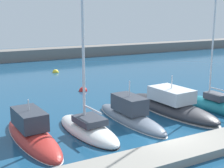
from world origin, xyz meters
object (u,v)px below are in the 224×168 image
motorboat_slate_third (130,115)px  sailboat_teal_fifth (215,105)px  motorboat_red_nearest (32,134)px  motorboat_charcoal_fourth (171,105)px  sailboat_white_second (88,128)px  mooring_buoy_red (83,91)px  mooring_buoy_yellow (56,72)px

motorboat_slate_third → sailboat_teal_fifth: size_ratio=0.55×
motorboat_red_nearest → motorboat_charcoal_fourth: 11.36m
sailboat_white_second → sailboat_teal_fifth: (11.20, -0.31, 0.15)m
sailboat_white_second → mooring_buoy_red: 11.69m
motorboat_slate_third → mooring_buoy_yellow: motorboat_slate_third is taller
motorboat_red_nearest → sailboat_white_second: (3.55, -0.58, -0.08)m
motorboat_slate_third → sailboat_white_second: bearing=99.0°
motorboat_slate_third → motorboat_charcoal_fourth: 4.12m
sailboat_teal_fifth → mooring_buoy_red: 13.08m
sailboat_white_second → motorboat_charcoal_fourth: 7.88m
motorboat_red_nearest → sailboat_teal_fifth: size_ratio=0.56×
sailboat_teal_fifth → mooring_buoy_yellow: 23.33m
motorboat_red_nearest → mooring_buoy_red: motorboat_red_nearest is taller
motorboat_charcoal_fourth → sailboat_teal_fifth: size_ratio=0.66×
motorboat_slate_third → motorboat_charcoal_fourth: motorboat_slate_third is taller
motorboat_red_nearest → motorboat_slate_third: (7.25, 0.14, 0.07)m
motorboat_red_nearest → motorboat_slate_third: motorboat_slate_third is taller
motorboat_slate_third → mooring_buoy_yellow: bearing=-6.2°
sailboat_white_second → mooring_buoy_red: bearing=-27.0°
sailboat_teal_fifth → mooring_buoy_yellow: size_ratio=17.51×
motorboat_red_nearest → mooring_buoy_yellow: size_ratio=9.81×
mooring_buoy_red → mooring_buoy_yellow: (0.94, 11.41, 0.00)m
motorboat_slate_third → motorboat_charcoal_fourth: size_ratio=0.82×
mooring_buoy_yellow → sailboat_white_second: bearing=-103.4°
motorboat_charcoal_fourth → motorboat_slate_third: bearing=91.7°
motorboat_charcoal_fourth → mooring_buoy_red: size_ratio=11.55×
sailboat_white_second → motorboat_charcoal_fourth: sailboat_white_second is taller
motorboat_red_nearest → motorboat_charcoal_fourth: bearing=-90.9°
motorboat_red_nearest → motorboat_slate_third: 7.25m
motorboat_slate_third → motorboat_charcoal_fourth: bearing=-86.2°
motorboat_red_nearest → motorboat_slate_third: size_ratio=1.03×
sailboat_teal_fifth → mooring_buoy_red: size_ratio=17.37×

